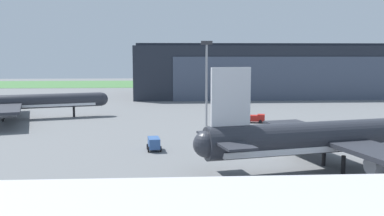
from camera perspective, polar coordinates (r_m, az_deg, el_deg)
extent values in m
plane|color=slate|center=(68.09, 10.69, -6.09)|extent=(440.00, 440.00, 0.00)
cube|color=#457640|center=(231.58, 0.63, 3.24)|extent=(440.00, 56.00, 0.08)
cube|color=#232833|center=(169.60, 11.57, 4.81)|extent=(109.28, 41.88, 18.37)
cube|color=#424C60|center=(149.43, 13.64, 3.77)|extent=(83.06, 0.30, 14.70)
cube|color=#232833|center=(169.53, 11.65, 8.12)|extent=(109.28, 10.05, 1.20)
cylinder|color=#282B33|center=(61.54, 19.42, -3.48)|extent=(38.87, 12.78, 4.22)
sphere|color=#282B33|center=(52.72, 1.90, -4.79)|extent=(3.30, 3.30, 3.30)
cube|color=silver|center=(61.75, 19.37, -4.54)|extent=(35.85, 12.13, 0.74)
cube|color=silver|center=(52.91, 5.13, 1.48)|extent=(5.02, 1.52, 7.18)
cube|color=#282B33|center=(50.52, 5.56, -4.85)|extent=(4.73, 6.55, 0.28)
cube|color=#282B33|center=(56.31, 3.16, -3.60)|extent=(4.73, 6.55, 0.28)
cube|color=#282B33|center=(68.54, 14.52, -2.71)|extent=(9.52, 16.51, 0.56)
cylinder|color=gray|center=(56.05, 23.95, -6.77)|extent=(4.43, 3.16, 2.32)
cylinder|color=gray|center=(68.17, 15.60, -4.04)|extent=(4.43, 3.16, 2.32)
cylinder|color=black|center=(59.57, 19.31, -7.07)|extent=(0.56, 0.56, 2.40)
cylinder|color=black|center=(63.11, 16.96, -6.20)|extent=(0.56, 0.56, 2.40)
cylinder|color=#282B33|center=(110.27, -22.83, 0.71)|extent=(41.66, 15.47, 3.45)
sphere|color=#282B33|center=(111.25, -11.85, 1.16)|extent=(3.31, 3.31, 3.31)
cube|color=silver|center=(110.37, -22.81, 0.22)|extent=(38.42, 14.53, 0.60)
cube|color=#282B33|center=(100.68, -23.55, -0.12)|extent=(11.55, 18.81, 0.56)
cube|color=#282B33|center=(120.04, -23.02, 0.96)|extent=(11.55, 18.81, 0.56)
cylinder|color=gray|center=(102.18, -23.02, -0.71)|extent=(3.69, 2.76, 1.90)
cylinder|color=gray|center=(118.73, -22.64, 0.32)|extent=(3.69, 2.76, 1.90)
cylinder|color=black|center=(110.83, -15.29, -0.51)|extent=(0.56, 0.56, 2.51)
cylinder|color=black|center=(108.91, -23.69, -0.98)|extent=(0.56, 0.56, 2.51)
cylinder|color=black|center=(112.50, -23.58, -0.74)|extent=(0.56, 0.56, 2.51)
cube|color=#AD1E19|center=(99.04, 9.09, -1.28)|extent=(2.01, 2.27, 1.53)
cube|color=#AD1E19|center=(99.09, 7.70, -1.32)|extent=(3.51, 2.60, 1.30)
cylinder|color=black|center=(98.10, 8.99, -1.81)|extent=(0.82, 0.43, 0.78)
cylinder|color=black|center=(100.21, 9.00, -1.62)|extent=(0.82, 0.43, 0.78)
cylinder|color=black|center=(98.15, 7.32, -1.77)|extent=(0.82, 0.43, 0.78)
cylinder|color=black|center=(100.26, 7.36, -1.59)|extent=(0.82, 0.43, 0.78)
cube|color=#335693|center=(68.87, -4.96, -4.76)|extent=(1.88, 1.50, 1.64)
cube|color=#335693|center=(70.60, -5.09, -4.48)|extent=(1.98, 2.40, 1.63)
cylinder|color=black|center=(69.02, -5.75, -5.44)|extent=(0.36, 0.92, 0.89)
cylinder|color=black|center=(69.18, -4.16, -5.39)|extent=(0.36, 0.92, 0.89)
cylinder|color=black|center=(71.09, -5.88, -5.08)|extent=(0.36, 0.92, 0.89)
cylinder|color=black|center=(71.24, -4.34, -5.03)|extent=(0.36, 0.92, 0.89)
cylinder|color=#99999E|center=(92.29, 1.93, 2.92)|extent=(0.44, 0.44, 17.42)
cube|color=#333338|center=(92.09, 1.95, 8.59)|extent=(2.40, 0.50, 0.80)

